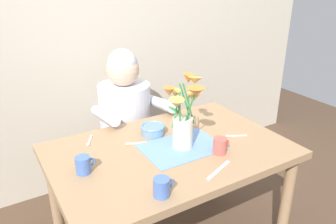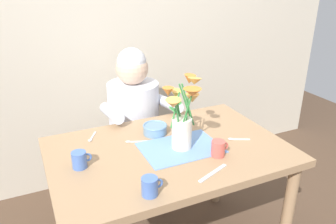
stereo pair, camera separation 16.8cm
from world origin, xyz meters
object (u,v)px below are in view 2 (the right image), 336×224
(flower_vase, at_px, (183,116))
(dinner_knife, at_px, (213,173))
(coffee_cup, at_px, (80,160))
(ceramic_mug, at_px, (150,186))
(seated_person, at_px, (135,130))
(ceramic_bowl, at_px, (155,129))
(tea_cup, at_px, (218,148))

(flower_vase, distance_m, dinner_knife, 0.32)
(coffee_cup, relative_size, ceramic_mug, 1.00)
(seated_person, height_order, flower_vase, seated_person)
(ceramic_bowl, xyz_separation_m, ceramic_mug, (-0.23, -0.50, 0.01))
(seated_person, xyz_separation_m, tea_cup, (0.16, -0.78, 0.22))
(seated_person, distance_m, ceramic_bowl, 0.48)
(seated_person, xyz_separation_m, coffee_cup, (-0.47, -0.61, 0.22))
(tea_cup, bearing_deg, flower_vase, 133.81)
(ceramic_bowl, distance_m, dinner_knife, 0.48)
(dinner_knife, bearing_deg, tea_cup, 28.05)
(seated_person, xyz_separation_m, dinner_knife, (0.06, -0.91, 0.18))
(coffee_cup, bearing_deg, flower_vase, -4.65)
(flower_vase, xyz_separation_m, coffee_cup, (-0.51, 0.04, -0.14))
(dinner_knife, distance_m, coffee_cup, 0.61)
(coffee_cup, xyz_separation_m, tea_cup, (0.64, -0.18, 0.00))
(ceramic_bowl, distance_m, ceramic_mug, 0.55)
(ceramic_bowl, relative_size, tea_cup, 1.46)
(ceramic_bowl, height_order, coffee_cup, coffee_cup)
(coffee_cup, height_order, tea_cup, same)
(coffee_cup, bearing_deg, tea_cup, -15.47)
(coffee_cup, bearing_deg, ceramic_bowl, 21.07)
(seated_person, bearing_deg, ceramic_mug, -103.48)
(dinner_knife, relative_size, tea_cup, 2.04)
(tea_cup, relative_size, ceramic_mug, 1.00)
(seated_person, relative_size, ceramic_bowl, 8.35)
(ceramic_bowl, height_order, ceramic_mug, ceramic_mug)
(dinner_knife, bearing_deg, seated_person, 72.20)
(tea_cup, height_order, ceramic_mug, same)
(flower_vase, height_order, dinner_knife, flower_vase)
(ceramic_bowl, xyz_separation_m, dinner_knife, (0.08, -0.47, -0.03))
(seated_person, relative_size, ceramic_mug, 12.20)
(tea_cup, bearing_deg, ceramic_mug, -160.50)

